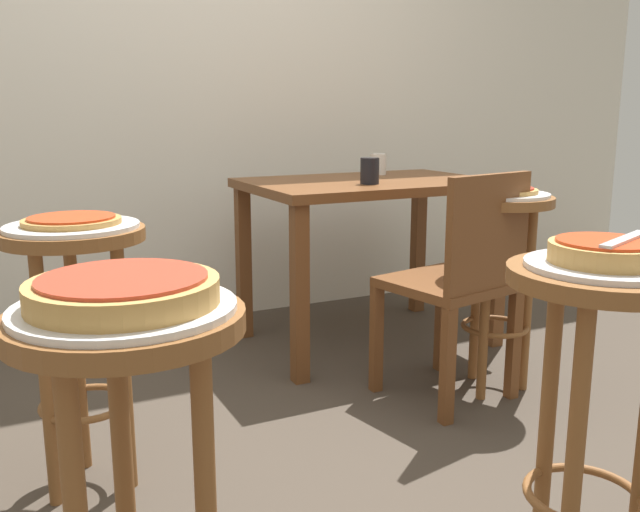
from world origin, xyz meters
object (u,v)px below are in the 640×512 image
(serving_plate_leftside, at_px, (72,226))
(pizza_rear, at_px, (502,190))
(stool_foreground, at_px, (595,364))
(serving_plate_foreground, at_px, (604,266))
(pizza_foreground, at_px, (605,252))
(dining_table, at_px, (369,205))
(condiment_shaker, at_px, (368,170))
(serving_plate_rear, at_px, (502,194))
(stool_rear, at_px, (499,250))
(wooden_chair, at_px, (461,278))
(serving_plate_middle, at_px, (125,308))
(pizza_middle, at_px, (124,290))
(cup_near_edge, at_px, (370,171))
(pizza_server_knife, at_px, (625,239))
(pizza_leftside, at_px, (72,220))
(stool_leftside, at_px, (78,301))
(stool_middle, at_px, (132,430))
(cup_far_edge, at_px, (378,164))

(serving_plate_leftside, distance_m, pizza_rear, 1.50)
(stool_foreground, distance_m, serving_plate_foreground, 0.21)
(pizza_foreground, bearing_deg, dining_table, 74.91)
(pizza_foreground, height_order, serving_plate_leftside, pizza_foreground)
(stool_foreground, bearing_deg, condiment_shaker, 74.78)
(serving_plate_rear, bearing_deg, stool_rear, -90.00)
(stool_rear, relative_size, wooden_chair, 0.88)
(condiment_shaker, bearing_deg, wooden_chair, -94.22)
(serving_plate_middle, xyz_separation_m, pizza_middle, (-0.00, 0.00, 0.03))
(dining_table, distance_m, wooden_chair, 0.75)
(serving_plate_foreground, bearing_deg, dining_table, 74.91)
(cup_near_edge, xyz_separation_m, pizza_server_knife, (-0.35, -1.58, 0.00))
(pizza_foreground, bearing_deg, stool_foreground, 90.00)
(pizza_leftside, distance_m, wooden_chair, 1.35)
(dining_table, bearing_deg, pizza_foreground, -105.09)
(pizza_server_knife, bearing_deg, serving_plate_middle, 149.75)
(pizza_rear, relative_size, pizza_server_knife, 1.16)
(stool_foreground, distance_m, pizza_foreground, 0.24)
(serving_plate_middle, bearing_deg, pizza_leftside, 88.36)
(pizza_foreground, height_order, stool_rear, pizza_foreground)
(stool_leftside, bearing_deg, serving_plate_foreground, -47.37)
(pizza_middle, relative_size, pizza_leftside, 1.16)
(pizza_middle, bearing_deg, wooden_chair, 32.80)
(serving_plate_foreground, bearing_deg, pizza_leftside, 132.63)
(serving_plate_rear, bearing_deg, stool_middle, -149.91)
(pizza_rear, relative_size, cup_near_edge, 2.31)
(stool_leftside, xyz_separation_m, serving_plate_leftside, (0.00, 0.00, 0.21))
(stool_middle, height_order, stool_leftside, same)
(serving_plate_middle, height_order, pizza_rear, pizza_rear)
(serving_plate_leftside, bearing_deg, dining_table, 28.76)
(pizza_foreground, relative_size, stool_leftside, 0.29)
(pizza_server_knife, bearing_deg, serving_plate_leftside, 111.23)
(stool_foreground, height_order, stool_middle, same)
(stool_middle, distance_m, cup_near_edge, 1.95)
(pizza_rear, bearing_deg, wooden_chair, -172.83)
(serving_plate_foreground, bearing_deg, stool_rear, 58.71)
(serving_plate_foreground, distance_m, pizza_middle, 0.92)
(cup_near_edge, height_order, pizza_server_knife, cup_near_edge)
(stool_middle, relative_size, stool_rear, 1.00)
(stool_foreground, xyz_separation_m, serving_plate_foreground, (0.00, 0.00, 0.21))
(stool_middle, distance_m, serving_plate_rear, 1.78)
(stool_foreground, distance_m, cup_near_edge, 1.63)
(stool_leftside, relative_size, cup_far_edge, 7.53)
(serving_plate_rear, bearing_deg, pizza_middle, -149.91)
(stool_foreground, height_order, stool_leftside, same)
(cup_far_edge, bearing_deg, stool_foreground, -108.23)
(serving_plate_middle, height_order, stool_leftside, serving_plate_middle)
(serving_plate_foreground, xyz_separation_m, serving_plate_rear, (0.61, 1.01, 0.00))
(stool_middle, relative_size, pizza_server_knife, 3.42)
(pizza_foreground, bearing_deg, serving_plate_middle, 172.46)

